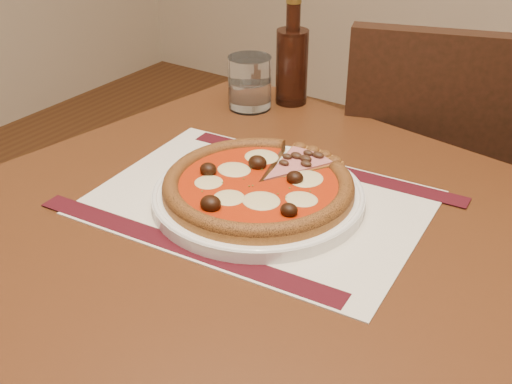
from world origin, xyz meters
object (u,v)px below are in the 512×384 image
Objects in this scene: bottle at (292,63)px; pizza at (258,185)px; plate at (258,197)px; chair_far at (447,201)px; table at (248,275)px; water_glass at (250,83)px.

pizza is at bearing -65.60° from bottle.
pizza reaches higher than plate.
bottle reaches higher than chair_far.
plate is 0.39m from bottle.
chair_far is at bearing 79.03° from table.
chair_far reaches higher than water_glass.
pizza is (-0.00, -0.00, 0.02)m from plate.
table is 1.00× the size of chair_far.
chair_far is 9.23× the size of water_glass.
plate is 0.02m from pizza.
bottle is at bearing 114.43° from plate.
chair_far is (0.11, 0.58, -0.13)m from table.
bottle is (-0.17, 0.39, 0.18)m from table.
water_glass is (-0.21, 0.29, 0.02)m from pizza.
pizza is at bearing -98.73° from plate.
plate is (-0.12, -0.54, 0.24)m from chair_far.
plate reaches higher than table.
pizza reaches higher than table.
chair_far is 0.46m from bottle.
pizza is (-0.01, 0.04, 0.13)m from table.
table is at bearing -77.64° from plate.
bottle reaches higher than pizza.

